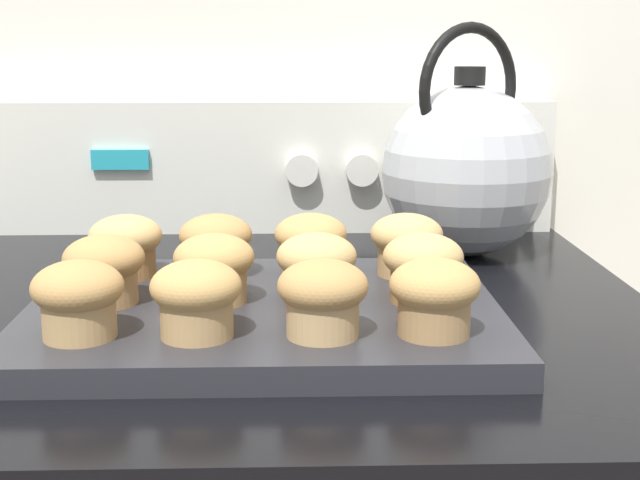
{
  "coord_description": "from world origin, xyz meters",
  "views": [
    {
      "loc": [
        0.05,
        -0.44,
        1.14
      ],
      "look_at": [
        0.07,
        0.31,
        0.97
      ],
      "focal_mm": 50.0,
      "sensor_mm": 36.0,
      "label": 1
    }
  ],
  "objects_px": {
    "muffin_r2_c1": "(216,243)",
    "muffin_r0_c0": "(78,297)",
    "muffin_r2_c3": "(407,242)",
    "muffin_r2_c0": "(126,244)",
    "muffin_r0_c3": "(435,295)",
    "muffin_r0_c2": "(323,296)",
    "muffin_r1_c3": "(423,266)",
    "tea_kettle": "(467,168)",
    "muffin_r1_c1": "(214,266)",
    "muffin_r1_c0": "(104,267)",
    "muffin_pan": "(264,315)",
    "muffin_r0_c1": "(196,297)",
    "muffin_r2_c2": "(311,242)",
    "muffin_r1_c2": "(317,265)"
  },
  "relations": [
    {
      "from": "muffin_r1_c3",
      "to": "muffin_r1_c1",
      "type": "bearing_deg",
      "value": 179.04
    },
    {
      "from": "muffin_r1_c0",
      "to": "muffin_r2_c2",
      "type": "distance_m",
      "value": 0.19
    },
    {
      "from": "muffin_r1_c0",
      "to": "muffin_r2_c0",
      "type": "height_order",
      "value": "same"
    },
    {
      "from": "muffin_r1_c0",
      "to": "muffin_r1_c1",
      "type": "relative_size",
      "value": 1.0
    },
    {
      "from": "muffin_r1_c0",
      "to": "muffin_r2_c2",
      "type": "height_order",
      "value": "same"
    },
    {
      "from": "muffin_r0_c3",
      "to": "muffin_r2_c1",
      "type": "height_order",
      "value": "same"
    },
    {
      "from": "muffin_r1_c3",
      "to": "muffin_r2_c1",
      "type": "height_order",
      "value": "same"
    },
    {
      "from": "muffin_r2_c1",
      "to": "muffin_r0_c0",
      "type": "bearing_deg",
      "value": -116.24
    },
    {
      "from": "muffin_r2_c3",
      "to": "muffin_r1_c2",
      "type": "bearing_deg",
      "value": -135.88
    },
    {
      "from": "muffin_r0_c3",
      "to": "muffin_r1_c2",
      "type": "distance_m",
      "value": 0.12
    },
    {
      "from": "muffin_r2_c1",
      "to": "tea_kettle",
      "type": "distance_m",
      "value": 0.32
    },
    {
      "from": "muffin_pan",
      "to": "muffin_r2_c2",
      "type": "xyz_separation_m",
      "value": [
        0.04,
        0.09,
        0.04
      ]
    },
    {
      "from": "muffin_r1_c1",
      "to": "muffin_r1_c0",
      "type": "bearing_deg",
      "value": -179.44
    },
    {
      "from": "muffin_pan",
      "to": "muffin_r0_c0",
      "type": "relative_size",
      "value": 5.81
    },
    {
      "from": "muffin_pan",
      "to": "muffin_r2_c2",
      "type": "distance_m",
      "value": 0.11
    },
    {
      "from": "muffin_pan",
      "to": "muffin_r0_c2",
      "type": "relative_size",
      "value": 5.81
    },
    {
      "from": "muffin_r2_c2",
      "to": "tea_kettle",
      "type": "xyz_separation_m",
      "value": [
        0.18,
        0.17,
        0.05
      ]
    },
    {
      "from": "muffin_r0_c1",
      "to": "muffin_r2_c3",
      "type": "relative_size",
      "value": 1.0
    },
    {
      "from": "muffin_r0_c2",
      "to": "muffin_r1_c0",
      "type": "distance_m",
      "value": 0.2
    },
    {
      "from": "muffin_r0_c1",
      "to": "muffin_r2_c1",
      "type": "xyz_separation_m",
      "value": [
        -0.0,
        0.18,
        0.0
      ]
    },
    {
      "from": "muffin_pan",
      "to": "muffin_r0_c1",
      "type": "relative_size",
      "value": 5.81
    },
    {
      "from": "muffin_r1_c1",
      "to": "muffin_r2_c2",
      "type": "distance_m",
      "value": 0.12
    },
    {
      "from": "muffin_r0_c0",
      "to": "muffin_r0_c3",
      "type": "height_order",
      "value": "same"
    },
    {
      "from": "muffin_r1_c3",
      "to": "muffin_r2_c1",
      "type": "xyz_separation_m",
      "value": [
        -0.18,
        0.09,
        0.0
      ]
    },
    {
      "from": "muffin_r0_c2",
      "to": "muffin_r2_c1",
      "type": "xyz_separation_m",
      "value": [
        -0.09,
        0.18,
        0.0
      ]
    },
    {
      "from": "muffin_r2_c0",
      "to": "muffin_r2_c3",
      "type": "xyz_separation_m",
      "value": [
        0.26,
        -0.0,
        0.0
      ]
    },
    {
      "from": "muffin_r1_c0",
      "to": "tea_kettle",
      "type": "distance_m",
      "value": 0.44
    },
    {
      "from": "muffin_r0_c3",
      "to": "muffin_r1_c3",
      "type": "distance_m",
      "value": 0.09
    },
    {
      "from": "muffin_r1_c2",
      "to": "muffin_r2_c3",
      "type": "distance_m",
      "value": 0.12
    },
    {
      "from": "muffin_r1_c0",
      "to": "muffin_r1_c2",
      "type": "relative_size",
      "value": 1.0
    },
    {
      "from": "muffin_r0_c1",
      "to": "muffin_r2_c0",
      "type": "height_order",
      "value": "same"
    },
    {
      "from": "muffin_r0_c1",
      "to": "muffin_r1_c0",
      "type": "bearing_deg",
      "value": 133.93
    },
    {
      "from": "muffin_r2_c2",
      "to": "muffin_pan",
      "type": "bearing_deg",
      "value": -114.84
    },
    {
      "from": "muffin_r0_c1",
      "to": "muffin_r1_c0",
      "type": "relative_size",
      "value": 1.0
    },
    {
      "from": "muffin_r2_c3",
      "to": "tea_kettle",
      "type": "relative_size",
      "value": 0.26
    },
    {
      "from": "muffin_r0_c2",
      "to": "muffin_r0_c3",
      "type": "relative_size",
      "value": 1.0
    },
    {
      "from": "muffin_r1_c3",
      "to": "muffin_r2_c2",
      "type": "distance_m",
      "value": 0.13
    },
    {
      "from": "muffin_r2_c0",
      "to": "muffin_r2_c1",
      "type": "relative_size",
      "value": 1.0
    },
    {
      "from": "muffin_r1_c2",
      "to": "muffin_r1_c0",
      "type": "bearing_deg",
      "value": -179.43
    },
    {
      "from": "muffin_r0_c1",
      "to": "muffin_r2_c3",
      "type": "height_order",
      "value": "same"
    },
    {
      "from": "muffin_r0_c3",
      "to": "muffin_r1_c3",
      "type": "bearing_deg",
      "value": 87.48
    },
    {
      "from": "muffin_r1_c1",
      "to": "muffin_r2_c0",
      "type": "relative_size",
      "value": 1.0
    },
    {
      "from": "muffin_r0_c2",
      "to": "muffin_r1_c2",
      "type": "height_order",
      "value": "same"
    },
    {
      "from": "muffin_r1_c0",
      "to": "muffin_pan",
      "type": "bearing_deg",
      "value": -0.52
    },
    {
      "from": "muffin_r0_c2",
      "to": "muffin_r1_c3",
      "type": "distance_m",
      "value": 0.12
    },
    {
      "from": "muffin_r1_c0",
      "to": "muffin_r0_c2",
      "type": "bearing_deg",
      "value": -26.77
    },
    {
      "from": "muffin_pan",
      "to": "muffin_r2_c1",
      "type": "distance_m",
      "value": 0.11
    },
    {
      "from": "muffin_r1_c1",
      "to": "muffin_r2_c1",
      "type": "distance_m",
      "value": 0.09
    },
    {
      "from": "tea_kettle",
      "to": "muffin_r0_c1",
      "type": "bearing_deg",
      "value": -127.51
    },
    {
      "from": "muffin_r2_c3",
      "to": "muffin_r2_c0",
      "type": "bearing_deg",
      "value": 179.72
    }
  ]
}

